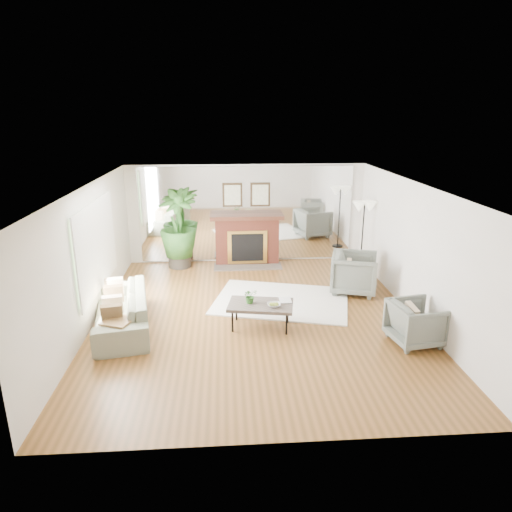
{
  "coord_description": "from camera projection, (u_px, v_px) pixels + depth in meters",
  "views": [
    {
      "loc": [
        -0.56,
        -7.93,
        3.73
      ],
      "look_at": [
        0.04,
        0.6,
        1.03
      ],
      "focal_mm": 32.0,
      "sensor_mm": 36.0,
      "label": 1
    }
  ],
  "objects": [
    {
      "name": "potted_ficus",
      "position": [
        178.0,
        226.0,
        11.23
      ],
      "size": [
        1.13,
        1.13,
        1.95
      ],
      "color": "#28251E",
      "rests_on": "ground"
    },
    {
      "name": "fruit_bowl",
      "position": [
        274.0,
        305.0,
        8.03
      ],
      "size": [
        0.24,
        0.24,
        0.06
      ],
      "primitive_type": "imported",
      "rotation": [
        0.0,
        0.0,
        0.0
      ],
      "color": "brown",
      "rests_on": "coffee_table"
    },
    {
      "name": "wall_right",
      "position": [
        415.0,
        251.0,
        8.53
      ],
      "size": [
        0.02,
        7.0,
        2.5
      ],
      "primitive_type": "cube",
      "color": "silver",
      "rests_on": "ground"
    },
    {
      "name": "mirror_panel",
      "position": [
        246.0,
        214.0,
        11.63
      ],
      "size": [
        5.4,
        0.04,
        2.4
      ],
      "primitive_type": "cube",
      "color": "silver",
      "rests_on": "wall_back"
    },
    {
      "name": "book",
      "position": [
        280.0,
        300.0,
        8.26
      ],
      "size": [
        0.21,
        0.29,
        0.02
      ],
      "primitive_type": "imported",
      "rotation": [
        0.0,
        0.0,
        -0.0
      ],
      "color": "brown",
      "rests_on": "coffee_table"
    },
    {
      "name": "wall_left",
      "position": [
        89.0,
        258.0,
        8.13
      ],
      "size": [
        0.02,
        7.0,
        2.5
      ],
      "primitive_type": "cube",
      "color": "silver",
      "rests_on": "ground"
    },
    {
      "name": "wall_back",
      "position": [
        246.0,
        214.0,
        11.65
      ],
      "size": [
        6.0,
        0.02,
        2.5
      ],
      "primitive_type": "cube",
      "color": "silver",
      "rests_on": "ground"
    },
    {
      "name": "window_panel",
      "position": [
        96.0,
        246.0,
        8.48
      ],
      "size": [
        0.04,
        2.4,
        1.5
      ],
      "primitive_type": "cube",
      "color": "#B2E09E",
      "rests_on": "wall_left"
    },
    {
      "name": "armchair_back",
      "position": [
        354.0,
        273.0,
        9.78
      ],
      "size": [
        1.18,
        1.16,
        0.87
      ],
      "primitive_type": "imported",
      "rotation": [
        0.0,
        0.0,
        1.27
      ],
      "color": "slate",
      "rests_on": "ground"
    },
    {
      "name": "sofa",
      "position": [
        121.0,
        310.0,
        8.2
      ],
      "size": [
        1.31,
        2.42,
        0.67
      ],
      "primitive_type": "imported",
      "rotation": [
        0.0,
        0.0,
        -1.38
      ],
      "color": "gray",
      "rests_on": "ground"
    },
    {
      "name": "fireplace",
      "position": [
        247.0,
        238.0,
        11.61
      ],
      "size": [
        1.85,
        0.83,
        2.05
      ],
      "color": "maroon",
      "rests_on": "ground"
    },
    {
      "name": "side_table",
      "position": [
        118.0,
        324.0,
        7.44
      ],
      "size": [
        0.57,
        0.57,
        0.5
      ],
      "rotation": [
        0.0,
        0.0,
        -0.37
      ],
      "color": "brown",
      "rests_on": "ground"
    },
    {
      "name": "coffee_table",
      "position": [
        261.0,
        306.0,
        8.16
      ],
      "size": [
        1.25,
        0.86,
        0.46
      ],
      "rotation": [
        0.0,
        0.0,
        -0.18
      ],
      "color": "#574D45",
      "rests_on": "ground"
    },
    {
      "name": "area_rug",
      "position": [
        281.0,
        301.0,
        9.42
      ],
      "size": [
        3.08,
        2.54,
        0.03
      ],
      "primitive_type": "cube",
      "rotation": [
        0.0,
        0.0,
        -0.26
      ],
      "color": "white",
      "rests_on": "ground"
    },
    {
      "name": "floor_lamp",
      "position": [
        364.0,
        212.0,
        10.65
      ],
      "size": [
        0.57,
        0.32,
        1.75
      ],
      "color": "black",
      "rests_on": "ground"
    },
    {
      "name": "ground",
      "position": [
        256.0,
        317.0,
        8.71
      ],
      "size": [
        7.0,
        7.0,
        0.0
      ],
      "primitive_type": "plane",
      "color": "brown",
      "rests_on": "ground"
    },
    {
      "name": "tabletop_plant",
      "position": [
        250.0,
        296.0,
        8.14
      ],
      "size": [
        0.3,
        0.28,
        0.27
      ],
      "primitive_type": "imported",
      "rotation": [
        0.0,
        0.0,
        0.34
      ],
      "color": "#376726",
      "rests_on": "coffee_table"
    },
    {
      "name": "armchair_front",
      "position": [
        416.0,
        323.0,
        7.62
      ],
      "size": [
        0.92,
        0.9,
        0.73
      ],
      "primitive_type": "imported",
      "rotation": [
        0.0,
        0.0,
        1.73
      ],
      "color": "slate",
      "rests_on": "ground"
    }
  ]
}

